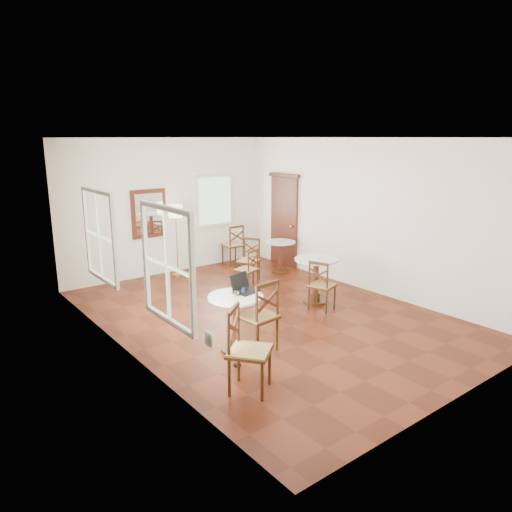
{
  "coord_description": "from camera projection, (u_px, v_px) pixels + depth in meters",
  "views": [
    {
      "loc": [
        -4.9,
        -6.05,
        3.0
      ],
      "look_at": [
        0.0,
        0.3,
        1.0
      ],
      "focal_mm": 33.38,
      "sensor_mm": 36.0,
      "label": 1
    }
  ],
  "objects": [
    {
      "name": "chair_back_b",
      "position": [
        249.0,
        260.0,
        10.18
      ],
      "size": [
        0.57,
        0.57,
        0.91
      ],
      "rotation": [
        0.0,
        0.0,
        -1.04
      ],
      "color": "#412310",
      "rests_on": "ground"
    },
    {
      "name": "chair_mid_b",
      "position": [
        322.0,
        285.0,
        8.43
      ],
      "size": [
        0.54,
        0.54,
        0.91
      ],
      "rotation": [
        0.0,
        0.0,
        1.9
      ],
      "color": "#412310",
      "rests_on": "ground"
    },
    {
      "name": "mouse",
      "position": [
        238.0,
        294.0,
        6.72
      ],
      "size": [
        0.11,
        0.07,
        0.04
      ],
      "primitive_type": "ellipsoid",
      "rotation": [
        0.0,
        0.0,
        -0.08
      ],
      "color": "black",
      "rests_on": "cafe_table_near"
    },
    {
      "name": "cafe_table_mid",
      "position": [
        316.0,
        275.0,
        8.8
      ],
      "size": [
        0.8,
        0.8,
        0.85
      ],
      "color": "#412310",
      "rests_on": "ground"
    },
    {
      "name": "floor_lamp",
      "position": [
        176.0,
        216.0,
        10.36
      ],
      "size": [
        0.31,
        0.31,
        1.58
      ],
      "color": "#BF8C3F",
      "rests_on": "ground"
    },
    {
      "name": "room_shell",
      "position": [
        254.0,
        206.0,
        8.0
      ],
      "size": [
        5.02,
        7.02,
        3.01
      ],
      "color": "white",
      "rests_on": "ground"
    },
    {
      "name": "chair_near_b",
      "position": [
        247.0,
        350.0,
        5.69
      ],
      "size": [
        0.69,
        0.69,
        1.06
      ],
      "rotation": [
        0.0,
        0.0,
        0.67
      ],
      "color": "#412310",
      "rests_on": "ground"
    },
    {
      "name": "cafe_table_near",
      "position": [
        236.0,
        317.0,
        6.78
      ],
      "size": [
        0.79,
        0.79,
        0.83
      ],
      "color": "#412310",
      "rests_on": "ground"
    },
    {
      "name": "laptop",
      "position": [
        243.0,
        287.0,
        6.88
      ],
      "size": [
        0.42,
        0.37,
        0.26
      ],
      "rotation": [
        0.0,
        0.0,
        0.24
      ],
      "color": "black",
      "rests_on": "cafe_table_near"
    },
    {
      "name": "water_glass",
      "position": [
        236.0,
        295.0,
        6.57
      ],
      "size": [
        0.07,
        0.07,
        0.11
      ],
      "primitive_type": "cylinder",
      "color": "white",
      "rests_on": "cafe_table_near"
    },
    {
      "name": "chair_near_a",
      "position": [
        259.0,
        316.0,
        6.77
      ],
      "size": [
        0.54,
        0.54,
        1.07
      ],
      "rotation": [
        0.0,
        0.0,
        3.24
      ],
      "color": "#412310",
      "rests_on": "ground"
    },
    {
      "name": "chair_back_a",
      "position": [
        233.0,
        245.0,
        11.49
      ],
      "size": [
        0.48,
        0.48,
        0.98
      ],
      "rotation": [
        0.0,
        0.0,
        3.07
      ],
      "color": "#412310",
      "rests_on": "ground"
    },
    {
      "name": "power_adapter",
      "position": [
        237.0,
        365.0,
        6.41
      ],
      "size": [
        0.09,
        0.05,
        0.04
      ],
      "primitive_type": "cube",
      "color": "black",
      "rests_on": "ground"
    },
    {
      "name": "chair_mid_a",
      "position": [
        248.0,
        269.0,
        9.61
      ],
      "size": [
        0.48,
        0.48,
        0.83
      ],
      "rotation": [
        0.0,
        0.0,
        3.45
      ],
      "color": "#412310",
      "rests_on": "ground"
    },
    {
      "name": "navy_mug",
      "position": [
        244.0,
        291.0,
        6.8
      ],
      "size": [
        0.1,
        0.07,
        0.08
      ],
      "color": "#101636",
      "rests_on": "cafe_table_near"
    },
    {
      "name": "ground",
      "position": [
        267.0,
        315.0,
        8.28
      ],
      "size": [
        7.0,
        7.0,
        0.0
      ],
      "primitive_type": "plane",
      "color": "#551E0E",
      "rests_on": "ground"
    },
    {
      "name": "cafe_table_back",
      "position": [
        280.0,
        253.0,
        10.79
      ],
      "size": [
        0.69,
        0.69,
        0.73
      ],
      "color": "#412310",
      "rests_on": "ground"
    }
  ]
}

